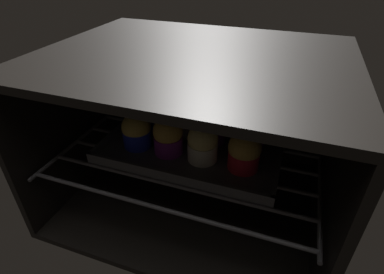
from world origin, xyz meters
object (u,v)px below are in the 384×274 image
object	(u,v)px
muffin_row0_col0	(137,131)
muffin_row1_col1	(182,118)
muffin_row0_col1	(168,136)
muffin_row1_col2	(213,125)
muffin_row0_col2	(203,143)
baking_tray	(192,148)
muffin_row1_col0	(152,113)
muffin_row0_col3	(244,152)
muffin_row1_col3	(250,134)

from	to	relation	value
muffin_row0_col0	muffin_row1_col1	bearing A→B (deg)	46.69
muffin_row0_col1	muffin_row0_col0	bearing A→B (deg)	-179.90
muffin_row0_col0	muffin_row1_col1	size ratio (longest dim) A/B	0.93
muffin_row1_col2	muffin_row0_col2	bearing A→B (deg)	-89.21
muffin_row1_col2	muffin_row0_col1	bearing A→B (deg)	-134.99
muffin_row0_col1	muffin_row0_col2	bearing A→B (deg)	-0.08
baking_tray	muffin_row1_col0	xyz separation A→B (cm)	(-11.51, 4.14, 4.70)
muffin_row0_col3	muffin_row1_col0	xyz separation A→B (cm)	(-23.55, 7.74, 0.34)
muffin_row0_col2	baking_tray	bearing A→B (deg)	134.68
muffin_row0_col1	muffin_row1_col2	size ratio (longest dim) A/B	0.94
baking_tray	muffin_row0_col3	xyz separation A→B (cm)	(12.04, -3.60, 4.36)
muffin_row0_col3	muffin_row0_col1	bearing A→B (deg)	-179.93
muffin_row0_col1	muffin_row0_col3	xyz separation A→B (cm)	(15.99, 0.02, -0.15)
muffin_row1_col0	muffin_row1_col1	world-z (taller)	muffin_row1_col0
muffin_row0_col1	muffin_row0_col3	bearing A→B (deg)	0.07
muffin_row1_col0	muffin_row1_col2	xyz separation A→B (cm)	(15.00, -0.32, -0.18)
baking_tray	muffin_row0_col1	world-z (taller)	muffin_row0_col1
muffin_row0_col1	muffin_row1_col0	bearing A→B (deg)	134.23
muffin_row0_col3	muffin_row1_col1	size ratio (longest dim) A/B	0.97
muffin_row0_col0	muffin_row0_col3	bearing A→B (deg)	0.08
muffin_row1_col0	muffin_row1_col3	bearing A→B (deg)	-1.32
muffin_row0_col3	muffin_row1_col0	world-z (taller)	muffin_row1_col0
muffin_row1_col1	muffin_row1_col2	bearing A→B (deg)	-3.56
muffin_row0_col2	muffin_row1_col2	xyz separation A→B (cm)	(-0.10, 7.46, 0.08)
muffin_row0_col0	muffin_row1_col0	world-z (taller)	muffin_row1_col0
muffin_row0_col1	muffin_row0_col3	size ratio (longest dim) A/B	1.03
muffin_row0_col0	muffin_row1_col2	world-z (taller)	muffin_row1_col2
muffin_row0_col2	muffin_row1_col2	bearing A→B (deg)	90.79
muffin_row0_col0	muffin_row0_col1	xyz separation A→B (cm)	(7.43, 0.01, 0.34)
muffin_row0_col0	muffin_row1_col2	xyz separation A→B (cm)	(14.88, 7.46, 0.34)
muffin_row1_col0	muffin_row0_col1	bearing A→B (deg)	-45.77
muffin_row0_col1	muffin_row1_col1	xyz separation A→B (cm)	(0.03, 7.91, 0.02)
muffin_row0_col2	muffin_row1_col0	distance (cm)	16.99
muffin_row0_col3	muffin_row0_col0	bearing A→B (deg)	-179.92
muffin_row0_col0	muffin_row0_col1	distance (cm)	7.44
baking_tray	muffin_row1_col0	world-z (taller)	muffin_row1_col0
muffin_row0_col1	muffin_row1_col0	size ratio (longest dim) A/B	0.91
muffin_row1_col3	baking_tray	bearing A→B (deg)	-163.15
muffin_row0_col3	muffin_row1_col3	distance (cm)	7.21
muffin_row1_col1	baking_tray	bearing A→B (deg)	-47.54
baking_tray	muffin_row1_col1	size ratio (longest dim) A/B	4.62
muffin_row0_col1	muffin_row1_col2	distance (cm)	10.53
muffin_row1_col1	muffin_row0_col0	bearing A→B (deg)	-133.31
muffin_row0_col1	muffin_row1_col1	distance (cm)	7.91
baking_tray	muffin_row1_col3	size ratio (longest dim) A/B	5.00
muffin_row0_col3	muffin_row1_col2	bearing A→B (deg)	139.02
muffin_row0_col2	muffin_row1_col0	xyz separation A→B (cm)	(-15.11, 7.78, 0.26)
muffin_row0_col2	muffin_row1_col3	size ratio (longest dim) A/B	1.06
baking_tray	muffin_row0_col1	distance (cm)	7.01
muffin_row0_col2	muffin_row1_col3	world-z (taller)	muffin_row0_col2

